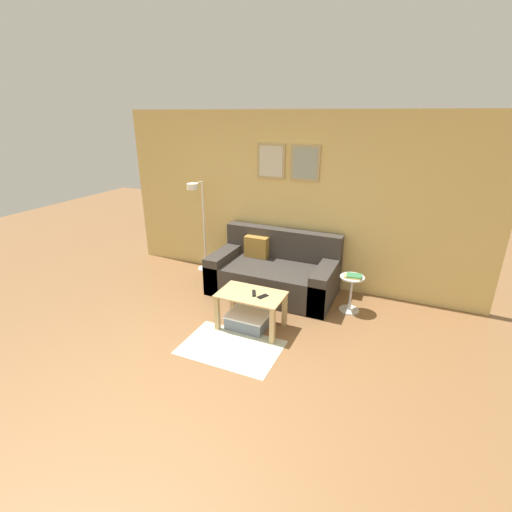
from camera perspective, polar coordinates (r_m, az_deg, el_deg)
name	(u,v)px	position (r m, az deg, el deg)	size (l,w,h in m)	color
ground_plane	(181,404)	(3.73, -11.49, -21.46)	(16.00, 16.00, 0.00)	brown
wall_back	(292,201)	(5.59, 5.52, 8.50)	(5.60, 0.09, 2.55)	#D6B76B
area_rug	(231,347)	(4.37, -3.89, -13.81)	(1.12, 0.76, 0.01)	#B2B79E
couch	(274,273)	(5.48, 2.78, -2.61)	(1.80, 0.97, 0.88)	#38332D
coffee_table	(251,302)	(4.54, -0.76, -7.02)	(0.80, 0.49, 0.46)	tan
storage_bin	(249,319)	(4.70, -1.12, -9.68)	(0.51, 0.44, 0.18)	slate
floor_lamp	(199,220)	(6.02, -8.70, 5.55)	(0.28, 0.49, 1.51)	white
side_table	(351,290)	(5.10, 14.40, -5.15)	(0.32, 0.32, 0.50)	silver
book_stack	(353,276)	(4.99, 14.72, -3.01)	(0.23, 0.17, 0.04)	#D8C666
remote_control	(254,293)	(4.48, -0.33, -5.74)	(0.04, 0.15, 0.02)	black
cell_phone	(263,296)	(4.42, 1.04, -6.23)	(0.07, 0.14, 0.01)	black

